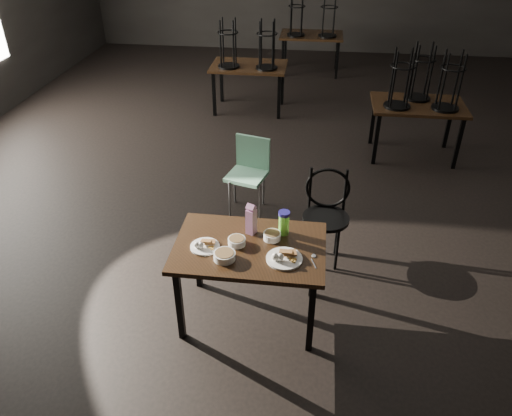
# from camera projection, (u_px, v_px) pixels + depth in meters

# --- Properties ---
(main_table) EXTENTS (1.20, 0.80, 0.75)m
(main_table) POSITION_uv_depth(u_px,v_px,m) (250.00, 254.00, 3.99)
(main_table) COLOR black
(main_table) RESTS_ON ground
(plate_left) EXTENTS (0.23, 0.23, 0.08)m
(plate_left) POSITION_uv_depth(u_px,v_px,m) (204.00, 245.00, 3.92)
(plate_left) COLOR white
(plate_left) RESTS_ON main_table
(plate_right) EXTENTS (0.28, 0.28, 0.09)m
(plate_right) POSITION_uv_depth(u_px,v_px,m) (284.00, 257.00, 3.78)
(plate_right) COLOR white
(plate_right) RESTS_ON main_table
(bowl_near) EXTENTS (0.14, 0.14, 0.06)m
(bowl_near) POSITION_uv_depth(u_px,v_px,m) (237.00, 241.00, 3.95)
(bowl_near) COLOR white
(bowl_near) RESTS_ON main_table
(bowl_far) EXTENTS (0.14, 0.14, 0.06)m
(bowl_far) POSITION_uv_depth(u_px,v_px,m) (272.00, 236.00, 4.01)
(bowl_far) COLOR white
(bowl_far) RESTS_ON main_table
(bowl_big) EXTENTS (0.17, 0.17, 0.06)m
(bowl_big) POSITION_uv_depth(u_px,v_px,m) (224.00, 256.00, 3.79)
(bowl_big) COLOR white
(bowl_big) RESTS_ON main_table
(juice_carton) EXTENTS (0.09, 0.09, 0.28)m
(juice_carton) POSITION_uv_depth(u_px,v_px,m) (251.00, 220.00, 4.02)
(juice_carton) COLOR #871869
(juice_carton) RESTS_ON main_table
(water_bottle) EXTENTS (0.12, 0.12, 0.21)m
(water_bottle) POSITION_uv_depth(u_px,v_px,m) (284.00, 223.00, 4.03)
(water_bottle) COLOR #81EF46
(water_bottle) RESTS_ON main_table
(spoon) EXTENTS (0.05, 0.18, 0.01)m
(spoon) POSITION_uv_depth(u_px,v_px,m) (314.00, 257.00, 3.82)
(spoon) COLOR silver
(spoon) RESTS_ON main_table
(bentwood_chair) EXTENTS (0.44, 0.44, 0.94)m
(bentwood_chair) POSITION_uv_depth(u_px,v_px,m) (326.00, 209.00, 4.75)
(bentwood_chair) COLOR black
(bentwood_chair) RESTS_ON ground
(school_chair) EXTENTS (0.49, 0.49, 0.86)m
(school_chair) POSITION_uv_depth(u_px,v_px,m) (249.00, 168.00, 5.52)
(school_chair) COLOR #73B490
(school_chair) RESTS_ON ground
(bg_table_left) EXTENTS (1.20, 0.80, 1.48)m
(bg_table_left) POSITION_uv_depth(u_px,v_px,m) (249.00, 66.00, 7.91)
(bg_table_left) COLOR black
(bg_table_left) RESTS_ON ground
(bg_table_right) EXTENTS (1.20, 0.80, 1.48)m
(bg_table_right) POSITION_uv_depth(u_px,v_px,m) (419.00, 102.00, 6.50)
(bg_table_right) COLOR black
(bg_table_right) RESTS_ON ground
(bg_table_far) EXTENTS (1.20, 0.80, 1.48)m
(bg_table_far) POSITION_uv_depth(u_px,v_px,m) (312.00, 35.00, 9.57)
(bg_table_far) COLOR black
(bg_table_far) RESTS_ON ground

